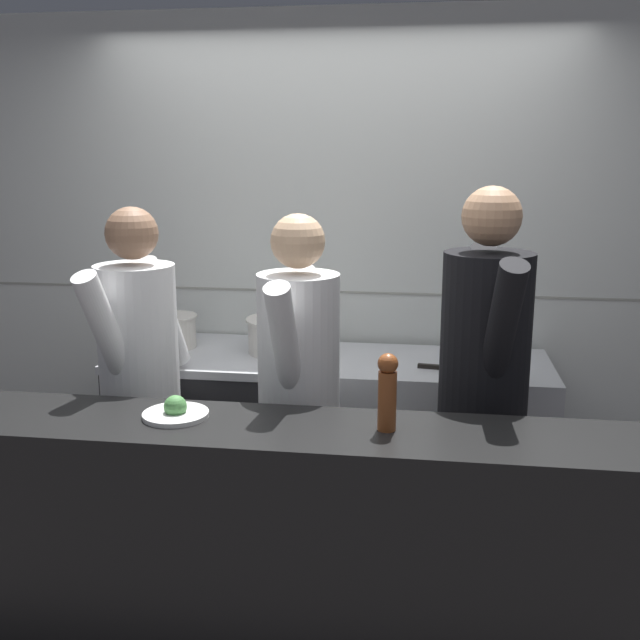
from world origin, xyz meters
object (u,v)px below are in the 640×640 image
object	(u,v)px
oven_range	(226,434)
stock_pot	(172,330)
plated_dish_main	(176,412)
chef_head_cook	(140,379)
chef_line	(483,381)
chefs_knife	(446,368)
pepper_mill	(387,390)
sauce_pot	(282,334)
mixing_bowl_steel	(478,356)
chef_sous	(299,392)

from	to	relation	value
oven_range	stock_pot	bearing A→B (deg)	169.70
stock_pot	oven_range	bearing A→B (deg)	-10.30
stock_pot	plated_dish_main	distance (m)	1.21
chef_head_cook	chef_line	distance (m)	1.46
oven_range	plated_dish_main	distance (m)	1.21
chefs_knife	chef_line	distance (m)	0.51
plated_dish_main	pepper_mill	size ratio (longest dim) A/B	0.87
oven_range	sauce_pot	bearing A→B (deg)	7.64
sauce_pot	pepper_mill	size ratio (longest dim) A/B	1.30
oven_range	pepper_mill	world-z (taller)	pepper_mill
mixing_bowl_steel	pepper_mill	world-z (taller)	pepper_mill
chef_head_cook	mixing_bowl_steel	bearing A→B (deg)	36.26
oven_range	pepper_mill	distance (m)	1.56
chefs_knife	pepper_mill	world-z (taller)	pepper_mill
mixing_bowl_steel	chef_line	world-z (taller)	chef_line
chefs_knife	chef_line	world-z (taller)	chef_line
mixing_bowl_steel	chefs_knife	distance (m)	0.20
mixing_bowl_steel	stock_pot	bearing A→B (deg)	178.34
chefs_knife	stock_pot	bearing A→B (deg)	173.09
chef_head_cook	chef_line	xyz separation A→B (m)	(1.46, 0.00, 0.05)
plated_dish_main	chef_head_cook	world-z (taller)	chef_head_cook
oven_range	mixing_bowl_steel	xyz separation A→B (m)	(1.27, 0.01, 0.47)
mixing_bowl_steel	chefs_knife	world-z (taller)	mixing_bowl_steel
mixing_bowl_steel	chefs_knife	xyz separation A→B (m)	(-0.15, -0.12, -0.03)
chefs_knife	chef_head_cook	distance (m)	1.41
chef_line	mixing_bowl_steel	bearing A→B (deg)	78.08
pepper_mill	mixing_bowl_steel	bearing A→B (deg)	71.11
stock_pot	plated_dish_main	xyz separation A→B (m)	(0.41, -1.14, -0.02)
oven_range	sauce_pot	distance (m)	0.61
chef_sous	sauce_pot	bearing A→B (deg)	111.13
chefs_knife	plated_dish_main	world-z (taller)	plated_dish_main
chefs_knife	oven_range	bearing A→B (deg)	173.97
stock_pot	chef_line	distance (m)	1.67
sauce_pot	plated_dish_main	size ratio (longest dim) A/B	1.49
sauce_pot	chef_line	distance (m)	1.15
chef_line	oven_range	bearing A→B (deg)	144.17
stock_pot	plated_dish_main	bearing A→B (deg)	-70.35
oven_range	chefs_knife	xyz separation A→B (m)	(1.11, -0.12, 0.44)
mixing_bowl_steel	plated_dish_main	world-z (taller)	plated_dish_main
stock_pot	pepper_mill	world-z (taller)	pepper_mill
mixing_bowl_steel	chefs_knife	size ratio (longest dim) A/B	0.74
pepper_mill	chef_head_cook	xyz separation A→B (m)	(-1.10, 0.50, -0.16)
plated_dish_main	chef_head_cook	xyz separation A→B (m)	(-0.33, 0.48, -0.04)
mixing_bowl_steel	chef_head_cook	xyz separation A→B (m)	(-1.48, -0.61, 0.01)
plated_dish_main	chef_line	size ratio (longest dim) A/B	0.14
oven_range	plated_dish_main	xyz separation A→B (m)	(0.12, -1.09, 0.52)
oven_range	pepper_mill	size ratio (longest dim) A/B	3.86
mixing_bowl_steel	chefs_knife	bearing A→B (deg)	-140.72
stock_pot	chefs_knife	distance (m)	1.42
oven_range	chef_sous	size ratio (longest dim) A/B	0.64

